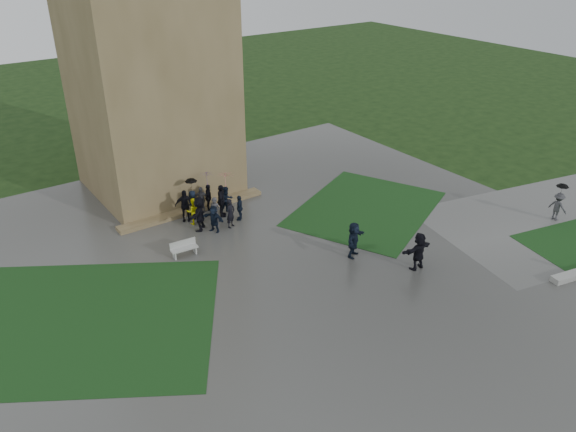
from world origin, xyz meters
TOP-DOWN VIEW (x-y plane):
  - ground at (0.00, 0.00)m, footprint 120.00×120.00m
  - plaza at (0.00, 2.00)m, footprint 34.00×34.00m
  - lawn_inset_left at (-8.50, 4.00)m, footprint 14.10×13.46m
  - lawn_inset_right at (8.50, 5.00)m, footprint 11.12×10.15m
  - tower at (0.00, 15.00)m, footprint 8.00×8.00m
  - tower_plinth at (0.00, 10.60)m, footprint 9.00×0.80m
  - bench at (-2.60, 6.39)m, footprint 1.40×0.53m
  - visitor_cluster at (0.30, 9.09)m, footprint 3.73×3.77m
  - pedestrian_mid at (4.31, 1.41)m, footprint 1.83×1.36m
  - pedestrian_near at (6.08, -1.27)m, footprint 1.80×0.68m
  - pedestrian_path at (16.34, -2.23)m, footprint 0.65×1.05m

SIDE VIEW (x-z plane):
  - ground at x=0.00m, z-range 0.00..0.00m
  - plaza at x=0.00m, z-range 0.00..0.02m
  - lawn_inset_left at x=-8.50m, z-range 0.02..0.03m
  - lawn_inset_right at x=8.50m, z-range 0.02..0.03m
  - tower_plinth at x=0.00m, z-range 0.02..0.24m
  - bench at x=-2.60m, z-range 0.03..0.83m
  - pedestrian_mid at x=4.31m, z-range 0.02..1.89m
  - pedestrian_near at x=6.08m, z-range 0.02..1.95m
  - visitor_cluster at x=0.30m, z-range -0.21..2.32m
  - pedestrian_path at x=16.34m, z-range -0.04..2.18m
  - tower at x=0.00m, z-range 0.00..18.00m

